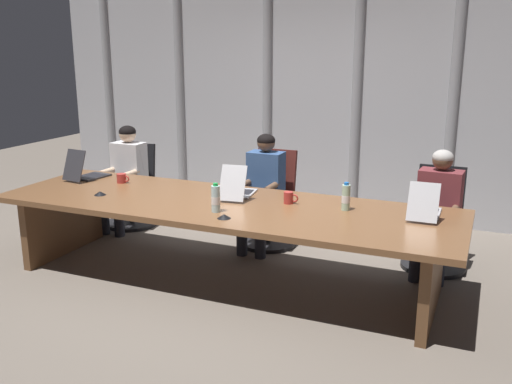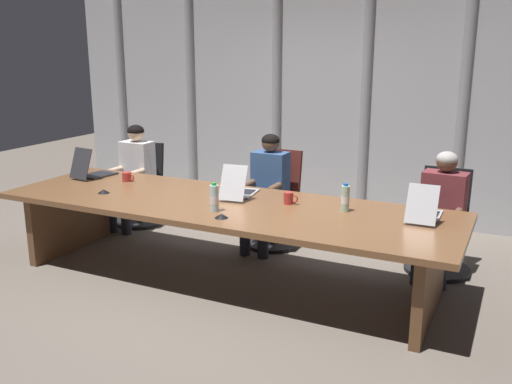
# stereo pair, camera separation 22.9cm
# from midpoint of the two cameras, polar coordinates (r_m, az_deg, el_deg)

# --- Properties ---
(ground_plane) EXTENTS (14.19, 14.19, 0.00)m
(ground_plane) POSITION_cam_midpoint_polar(r_m,az_deg,el_deg) (5.16, -4.58, -8.83)
(ground_plane) COLOR #6B6056
(conference_table) EXTENTS (4.08, 1.26, 0.72)m
(conference_table) POSITION_cam_midpoint_polar(r_m,az_deg,el_deg) (4.96, -4.72, -2.60)
(conference_table) COLOR brown
(conference_table) RESTS_ON ground_plane
(curtain_backdrop) EXTENTS (7.09, 0.17, 3.17)m
(curtain_backdrop) POSITION_cam_midpoint_polar(r_m,az_deg,el_deg) (7.01, 4.54, 10.73)
(curtain_backdrop) COLOR #B2B2B7
(curtain_backdrop) RESTS_ON ground_plane
(laptop_left_end) EXTENTS (0.30, 0.48, 0.32)m
(laptop_left_end) POSITION_cam_midpoint_polar(r_m,az_deg,el_deg) (6.07, -17.84, 1.84)
(laptop_left_end) COLOR #2D2D33
(laptop_left_end) RESTS_ON conference_table
(laptop_left_mid) EXTENTS (0.29, 0.52, 0.31)m
(laptop_left_mid) POSITION_cam_midpoint_polar(r_m,az_deg,el_deg) (5.11, -3.08, 0.20)
(laptop_left_mid) COLOR #BCBCC1
(laptop_left_mid) RESTS_ON conference_table
(laptop_center) EXTENTS (0.24, 0.48, 0.30)m
(laptop_center) POSITION_cam_midpoint_polar(r_m,az_deg,el_deg) (4.68, 15.36, -1.69)
(laptop_center) COLOR #BCBCC1
(laptop_center) RESTS_ON conference_table
(office_chair_left_end) EXTENTS (0.60, 0.60, 0.93)m
(office_chair_left_end) POSITION_cam_midpoint_polar(r_m,az_deg,el_deg) (6.80, -13.33, -0.26)
(office_chair_left_end) COLOR black
(office_chair_left_end) RESTS_ON ground_plane
(office_chair_left_mid) EXTENTS (0.60, 0.60, 0.99)m
(office_chair_left_mid) POSITION_cam_midpoint_polar(r_m,az_deg,el_deg) (5.96, 0.36, -1.79)
(office_chair_left_mid) COLOR #511E19
(office_chair_left_mid) RESTS_ON ground_plane
(office_chair_center) EXTENTS (0.60, 0.60, 0.95)m
(office_chair_center) POSITION_cam_midpoint_polar(r_m,az_deg,el_deg) (5.56, 16.64, -3.75)
(office_chair_center) COLOR black
(office_chair_center) RESTS_ON ground_plane
(person_left_end) EXTENTS (0.38, 0.55, 1.18)m
(person_left_end) POSITION_cam_midpoint_polar(r_m,az_deg,el_deg) (6.58, -14.10, 2.04)
(person_left_end) COLOR silver
(person_left_end) RESTS_ON ground_plane
(person_left_mid) EXTENTS (0.37, 0.55, 1.19)m
(person_left_mid) POSITION_cam_midpoint_polar(r_m,az_deg,el_deg) (5.74, -0.49, 0.67)
(person_left_mid) COLOR #335184
(person_left_mid) RESTS_ON ground_plane
(person_center) EXTENTS (0.42, 0.57, 1.14)m
(person_center) POSITION_cam_midpoint_polar(r_m,az_deg,el_deg) (5.32, 16.70, -1.28)
(person_center) COLOR brown
(person_center) RESTS_ON ground_plane
(water_bottle_primary) EXTENTS (0.07, 0.07, 0.24)m
(water_bottle_primary) POSITION_cam_midpoint_polar(r_m,az_deg,el_deg) (4.71, 7.71, -0.57)
(water_bottle_primary) COLOR #ADD1B2
(water_bottle_primary) RESTS_ON conference_table
(water_bottle_secondary) EXTENTS (0.07, 0.07, 0.24)m
(water_bottle_secondary) POSITION_cam_midpoint_polar(r_m,az_deg,el_deg) (4.63, -5.51, -0.71)
(water_bottle_secondary) COLOR silver
(water_bottle_secondary) RESTS_ON conference_table
(coffee_mug_near) EXTENTS (0.14, 0.09, 0.09)m
(coffee_mug_near) POSITION_cam_midpoint_polar(r_m,az_deg,el_deg) (5.80, -14.52, 1.35)
(coffee_mug_near) COLOR #B2332D
(coffee_mug_near) RESTS_ON conference_table
(coffee_mug_far) EXTENTS (0.13, 0.08, 0.10)m
(coffee_mug_far) POSITION_cam_midpoint_polar(r_m,az_deg,el_deg) (4.88, 2.01, -0.59)
(coffee_mug_far) COLOR #B2332D
(coffee_mug_far) RESTS_ON conference_table
(conference_mic_left_side) EXTENTS (0.11, 0.11, 0.03)m
(conference_mic_left_side) POSITION_cam_midpoint_polar(r_m,az_deg,el_deg) (4.48, -4.72, -2.47)
(conference_mic_left_side) COLOR black
(conference_mic_left_side) RESTS_ON conference_table
(conference_mic_middle) EXTENTS (0.11, 0.11, 0.03)m
(conference_mic_middle) POSITION_cam_midpoint_polar(r_m,az_deg,el_deg) (5.38, -16.68, -0.12)
(conference_mic_middle) COLOR black
(conference_mic_middle) RESTS_ON conference_table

